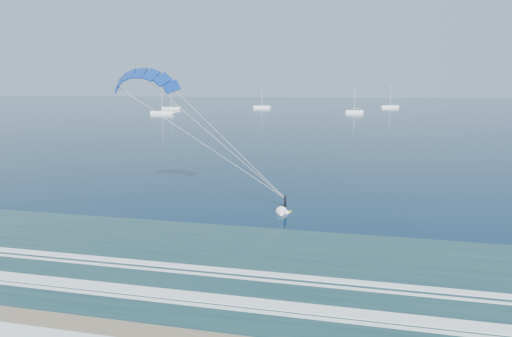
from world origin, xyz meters
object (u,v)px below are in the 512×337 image
at_px(sailboat_0, 162,112).
at_px(sailboat_2, 262,107).
at_px(sailboat_3, 354,111).
at_px(kitesurfer_rig, 216,139).
at_px(sailboat_4, 390,106).
at_px(sailboat_1, 171,108).

xyz_separation_m(sailboat_0, sailboat_2, (30.51, 59.62, -0.01)).
bearing_deg(sailboat_3, kitesurfer_rig, -93.30).
relative_size(kitesurfer_rig, sailboat_2, 1.35).
bearing_deg(sailboat_2, sailboat_4, 15.81).
distance_m(sailboat_0, sailboat_4, 125.47).
bearing_deg(sailboat_2, sailboat_3, -34.51).
distance_m(sailboat_2, sailboat_3, 59.50).
bearing_deg(sailboat_4, sailboat_1, -158.28).
distance_m(kitesurfer_rig, sailboat_0, 158.68).
bearing_deg(kitesurfer_rig, sailboat_4, 82.80).
bearing_deg(sailboat_3, sailboat_0, -161.95).
relative_size(kitesurfer_rig, sailboat_1, 1.26).
bearing_deg(sailboat_0, sailboat_4, 38.82).
xyz_separation_m(sailboat_1, sailboat_4, (108.89, 43.37, -0.01)).
bearing_deg(sailboat_1, sailboat_3, -5.90).
relative_size(sailboat_0, sailboat_2, 1.12).
distance_m(kitesurfer_rig, sailboat_4, 222.85).
height_order(sailboat_3, sailboat_4, sailboat_4).
height_order(sailboat_2, sailboat_3, sailboat_2).
xyz_separation_m(kitesurfer_rig, sailboat_0, (-69.84, 142.34, -6.56)).
bearing_deg(sailboat_2, sailboat_1, -149.70).
bearing_deg(kitesurfer_rig, sailboat_2, 101.02).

